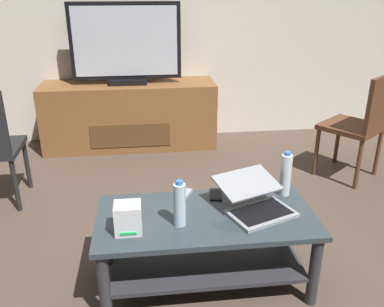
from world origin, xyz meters
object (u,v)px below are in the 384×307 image
(laptop, at_px, (256,201))
(water_bottle_far, at_px, (180,204))
(media_cabinet, at_px, (130,115))
(television, at_px, (126,45))
(dining_chair, at_px, (362,122))
(router_box, at_px, (128,218))
(cell_phone, at_px, (216,194))
(coffee_table, at_px, (206,237))
(tv_remote, at_px, (184,196))
(water_bottle_near, at_px, (286,174))

(laptop, distance_m, water_bottle_far, 0.43)
(media_cabinet, bearing_deg, television, -90.00)
(media_cabinet, bearing_deg, dining_chair, -27.67)
(television, relative_size, dining_chair, 1.15)
(router_box, xyz_separation_m, water_bottle_far, (0.26, 0.03, 0.04))
(television, height_order, water_bottle_far, television)
(dining_chair, distance_m, cell_phone, 1.71)
(coffee_table, bearing_deg, tv_remote, 114.62)
(coffee_table, xyz_separation_m, water_bottle_near, (0.49, 0.18, 0.26))
(water_bottle_near, height_order, water_bottle_far, water_bottle_near)
(cell_phone, bearing_deg, television, 115.15)
(water_bottle_near, xyz_separation_m, tv_remote, (-0.59, 0.03, -0.12))
(laptop, height_order, cell_phone, laptop)
(media_cabinet, height_order, router_box, media_cabinet)
(television, relative_size, water_bottle_far, 4.22)
(laptop, xyz_separation_m, router_box, (-0.68, -0.13, 0.02))
(dining_chair, distance_m, tv_remote, 1.87)
(water_bottle_near, relative_size, cell_phone, 1.91)
(water_bottle_near, xyz_separation_m, water_bottle_far, (-0.64, -0.25, -0.01))
(dining_chair, bearing_deg, tv_remote, -148.40)
(water_bottle_near, bearing_deg, router_box, -162.27)
(media_cabinet, distance_m, cell_phone, 2.07)
(water_bottle_far, relative_size, cell_phone, 1.78)
(laptop, height_order, router_box, laptop)
(router_box, distance_m, water_bottle_near, 0.94)
(coffee_table, xyz_separation_m, laptop, (0.27, 0.02, 0.19))
(dining_chair, height_order, router_box, dining_chair)
(coffee_table, relative_size, router_box, 7.57)
(tv_remote, bearing_deg, television, 128.13)
(laptop, height_order, tv_remote, laptop)
(television, xyz_separation_m, water_bottle_near, (0.94, -2.00, -0.46))
(dining_chair, relative_size, water_bottle_near, 3.43)
(dining_chair, distance_m, laptop, 1.69)
(media_cabinet, distance_m, dining_chair, 2.20)
(television, bearing_deg, coffee_table, -78.42)
(water_bottle_far, bearing_deg, coffee_table, 26.58)
(router_box, relative_size, cell_phone, 1.10)
(coffee_table, relative_size, water_bottle_far, 4.69)
(dining_chair, height_order, water_bottle_far, dining_chair)
(television, bearing_deg, cell_phone, -74.73)
(water_bottle_far, bearing_deg, water_bottle_near, 21.62)
(laptop, height_order, water_bottle_near, water_bottle_near)
(media_cabinet, distance_m, television, 0.70)
(coffee_table, xyz_separation_m, television, (-0.45, 2.18, 0.73))
(media_cabinet, relative_size, router_box, 11.16)
(cell_phone, xyz_separation_m, tv_remote, (-0.19, -0.00, 0.01))
(television, relative_size, laptop, 2.25)
(television, distance_m, laptop, 2.34)
(laptop, bearing_deg, coffee_table, -175.89)
(media_cabinet, bearing_deg, coffee_table, -78.53)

